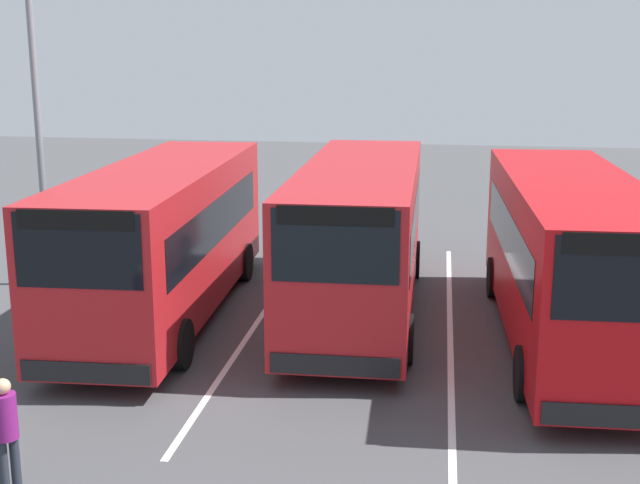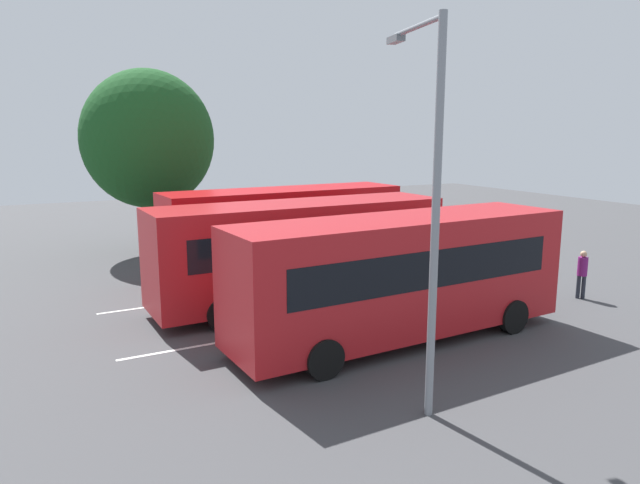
# 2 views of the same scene
# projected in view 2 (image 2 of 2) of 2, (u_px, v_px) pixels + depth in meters

# --- Properties ---
(ground_plane) EXTENTS (67.40, 67.40, 0.00)m
(ground_plane) POSITION_uv_depth(u_px,v_px,m) (321.00, 301.00, 19.12)
(ground_plane) COLOR #424244
(bus_far_left) EXTENTS (9.68, 2.98, 3.32)m
(bus_far_left) POSITION_uv_depth(u_px,v_px,m) (402.00, 274.00, 15.28)
(bus_far_left) COLOR #AD191E
(bus_far_left) RESTS_ON ground
(bus_center_left) EXTENTS (9.64, 2.81, 3.32)m
(bus_center_left) POSITION_uv_depth(u_px,v_px,m) (301.00, 249.00, 18.48)
(bus_center_left) COLOR #AD191E
(bus_center_left) RESTS_ON ground
(bus_center_right) EXTENTS (9.67, 2.94, 3.32)m
(bus_center_right) POSITION_uv_depth(u_px,v_px,m) (285.00, 227.00, 22.86)
(bus_center_right) COLOR #B70C11
(bus_center_right) RESTS_ON ground
(pedestrian) EXTENTS (0.45, 0.45, 1.63)m
(pedestrian) POSITION_uv_depth(u_px,v_px,m) (582.00, 271.00, 19.29)
(pedestrian) COLOR #232833
(pedestrian) RESTS_ON ground
(street_lamp) EXTENTS (0.67, 2.46, 7.59)m
(street_lamp) POSITION_uv_depth(u_px,v_px,m) (431.00, 192.00, 10.89)
(street_lamp) COLOR gray
(street_lamp) RESTS_ON ground
(depot_tree) EXTENTS (5.89, 5.30, 8.29)m
(depot_tree) POSITION_uv_depth(u_px,v_px,m) (148.00, 139.00, 26.02)
(depot_tree) COLOR #4C3823
(depot_tree) RESTS_ON ground
(lane_stripe_outer_left) EXTENTS (13.56, 0.44, 0.01)m
(lane_stripe_outer_left) POSITION_uv_depth(u_px,v_px,m) (352.00, 319.00, 17.31)
(lane_stripe_outer_left) COLOR silver
(lane_stripe_outer_left) RESTS_ON ground
(lane_stripe_inner_left) EXTENTS (13.56, 0.44, 0.01)m
(lane_stripe_inner_left) POSITION_uv_depth(u_px,v_px,m) (295.00, 287.00, 20.93)
(lane_stripe_inner_left) COLOR silver
(lane_stripe_inner_left) RESTS_ON ground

